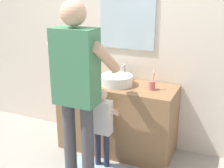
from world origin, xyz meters
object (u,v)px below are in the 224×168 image
(toothbrush_cup, at_px, (152,85))
(soap_bottle, at_px, (87,75))
(adult_parent, at_px, (77,78))
(child_toddler, at_px, (102,121))

(toothbrush_cup, distance_m, soap_bottle, 0.77)
(adult_parent, bearing_deg, child_toddler, 60.46)
(child_toddler, bearing_deg, adult_parent, -119.54)
(child_toddler, xyz_separation_m, adult_parent, (-0.14, -0.24, 0.52))
(soap_bottle, bearing_deg, child_toddler, -45.90)
(child_toddler, distance_m, adult_parent, 0.59)
(soap_bottle, relative_size, child_toddler, 0.19)
(toothbrush_cup, xyz_separation_m, adult_parent, (-0.54, -0.62, 0.19))
(toothbrush_cup, relative_size, soap_bottle, 1.25)
(soap_bottle, height_order, adult_parent, adult_parent)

